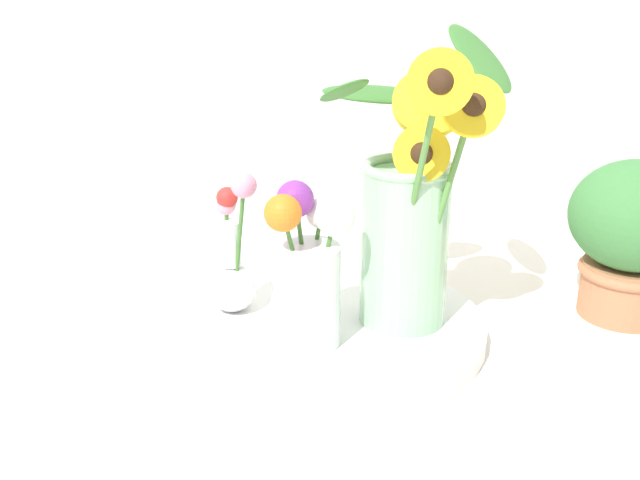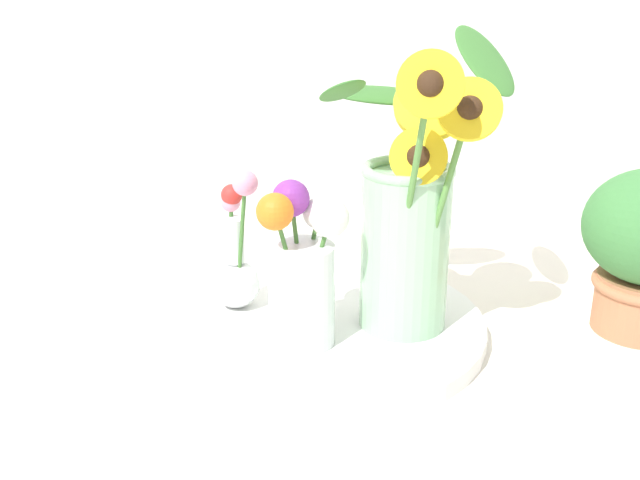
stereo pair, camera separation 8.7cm
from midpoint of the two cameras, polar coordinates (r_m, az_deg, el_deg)
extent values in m
plane|color=silver|center=(0.85, 0.03, -9.83)|extent=(6.00, 6.00, 0.00)
cylinder|color=white|center=(0.92, 2.74, -6.63)|extent=(0.40, 0.40, 0.02)
cylinder|color=#99CC9E|center=(0.88, 9.31, -0.89)|extent=(0.10, 0.10, 0.19)
torus|color=#99CC9E|center=(0.85, 9.68, 5.23)|extent=(0.11, 0.11, 0.01)
cylinder|color=#568E42|center=(0.86, 9.50, 0.37)|extent=(0.03, 0.05, 0.19)
cylinder|color=yellow|center=(0.81, 10.63, 6.23)|extent=(0.07, 0.03, 0.07)
sphere|color=#382314|center=(0.81, 10.63, 6.23)|extent=(0.03, 0.03, 0.03)
cylinder|color=#568E42|center=(0.86, 10.38, 3.23)|extent=(0.02, 0.02, 0.21)
cylinder|color=yellow|center=(0.84, 11.47, 10.01)|extent=(0.09, 0.06, 0.08)
sphere|color=#382314|center=(0.84, 11.47, 10.01)|extent=(0.03, 0.03, 0.03)
cylinder|color=#568E42|center=(0.82, 12.21, 2.43)|extent=(0.05, 0.02, 0.21)
cylinder|color=yellow|center=(0.79, 14.53, 9.60)|extent=(0.08, 0.04, 0.07)
sphere|color=#382314|center=(0.79, 14.53, 9.60)|extent=(0.03, 0.03, 0.03)
cylinder|color=#568E42|center=(0.80, 10.04, 3.26)|extent=(0.04, 0.08, 0.24)
cylinder|color=yellow|center=(0.73, 11.90, 11.52)|extent=(0.07, 0.03, 0.07)
sphere|color=#382314|center=(0.73, 11.90, 11.52)|extent=(0.03, 0.03, 0.03)
ellipsoid|color=#38702D|center=(0.81, 4.85, 11.20)|extent=(0.08, 0.12, 0.05)
ellipsoid|color=#38702D|center=(0.91, 7.94, 10.83)|extent=(0.16, 0.13, 0.03)
ellipsoid|color=#38702D|center=(0.86, 15.35, 13.12)|extent=(0.10, 0.14, 0.08)
cylinder|color=white|center=(0.84, 1.58, -4.25)|extent=(0.08, 0.08, 0.12)
cylinder|color=#427533|center=(0.82, 0.83, -2.19)|extent=(0.03, 0.04, 0.13)
sphere|color=orange|center=(0.78, -0.26, 2.12)|extent=(0.04, 0.04, 0.04)
cylinder|color=#427533|center=(0.82, 2.81, -1.98)|extent=(0.03, 0.02, 0.11)
sphere|color=white|center=(0.80, 3.88, 1.64)|extent=(0.04, 0.04, 0.04)
cylinder|color=#427533|center=(0.84, 2.06, -2.11)|extent=(0.02, 0.02, 0.12)
sphere|color=white|center=(0.83, 2.89, 2.01)|extent=(0.04, 0.04, 0.04)
cylinder|color=#427533|center=(0.83, 1.41, -1.78)|extent=(0.03, 0.02, 0.14)
sphere|color=purple|center=(0.81, 0.88, 3.14)|extent=(0.04, 0.04, 0.04)
sphere|color=white|center=(0.93, -3.78, -3.41)|extent=(0.06, 0.06, 0.06)
cylinder|color=white|center=(0.91, -3.86, -0.06)|extent=(0.03, 0.03, 0.06)
cylinder|color=#427533|center=(0.92, -4.19, -0.15)|extent=(0.01, 0.01, 0.12)
sphere|color=red|center=(0.90, -4.01, 3.41)|extent=(0.03, 0.03, 0.03)
cylinder|color=#427533|center=(0.93, -4.00, -0.18)|extent=(0.01, 0.01, 0.10)
sphere|color=pink|center=(0.91, -4.10, 2.85)|extent=(0.02, 0.02, 0.02)
cylinder|color=#427533|center=(0.89, -3.24, 0.15)|extent=(0.02, 0.02, 0.14)
sphere|color=pink|center=(0.86, -2.85, 4.32)|extent=(0.03, 0.03, 0.03)
camera|label=1|loc=(0.04, -87.14, 1.07)|focal=42.00mm
camera|label=2|loc=(0.04, 92.86, -1.07)|focal=42.00mm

